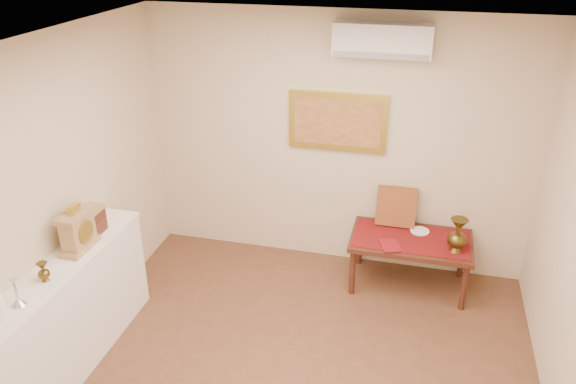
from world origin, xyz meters
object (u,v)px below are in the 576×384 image
(display_ledge, at_px, (68,318))
(low_table, at_px, (411,244))
(brass_urn_tall, at_px, (458,232))
(mantel_clock, at_px, (78,230))
(wooden_chest, at_px, (93,220))

(display_ledge, distance_m, low_table, 3.27)
(brass_urn_tall, relative_size, low_table, 0.35)
(mantel_clock, relative_size, low_table, 0.34)
(display_ledge, bearing_deg, wooden_chest, 90.77)
(brass_urn_tall, xyz_separation_m, wooden_chest, (-3.10, -1.18, 0.33))
(brass_urn_tall, distance_m, mantel_clock, 3.41)
(display_ledge, relative_size, mantel_clock, 4.93)
(wooden_chest, xyz_separation_m, low_table, (2.68, 1.31, -0.62))
(display_ledge, xyz_separation_m, low_table, (2.67, 1.88, -0.01))
(brass_urn_tall, bearing_deg, display_ledge, -150.64)
(brass_urn_tall, height_order, mantel_clock, mantel_clock)
(display_ledge, bearing_deg, mantel_clock, 85.27)
(display_ledge, xyz_separation_m, wooden_chest, (-0.01, 0.57, 0.61))
(brass_urn_tall, distance_m, low_table, 0.53)
(mantel_clock, height_order, wooden_chest, mantel_clock)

